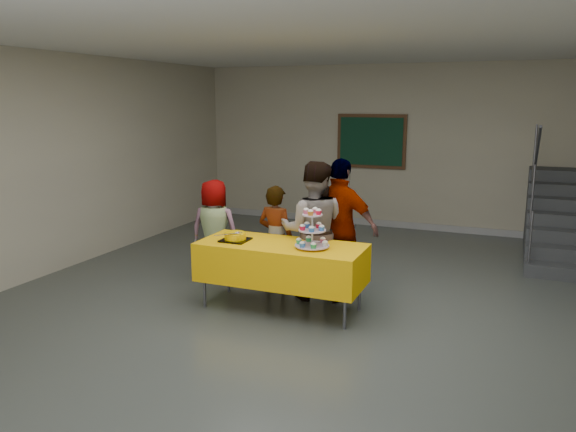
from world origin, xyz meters
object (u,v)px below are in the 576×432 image
object	(u,v)px
schoolchild_d	(340,228)
noticeboard	(371,141)
schoolchild_c	(314,231)
cupcake_stand	(312,232)
staircase	(571,224)
bake_table	(281,262)
bear_cake	(235,236)
schoolchild_a	(215,230)
schoolchild_b	(276,239)

from	to	relation	value
schoolchild_d	noticeboard	world-z (taller)	noticeboard
schoolchild_c	cupcake_stand	bearing A→B (deg)	94.95
cupcake_stand	staircase	bearing A→B (deg)	53.86
cupcake_stand	staircase	world-z (taller)	staircase
bake_table	staircase	world-z (taller)	staircase
bear_cake	noticeboard	bearing A→B (deg)	85.46
noticeboard	bake_table	bearing A→B (deg)	-87.98
schoolchild_a	noticeboard	world-z (taller)	noticeboard
noticeboard	staircase	bearing A→B (deg)	-13.86
bear_cake	schoolchild_c	size ratio (longest dim) A/B	0.22
cupcake_stand	schoolchild_b	world-z (taller)	schoolchild_b
staircase	schoolchild_a	bearing A→B (deg)	-144.80
schoolchild_a	schoolchild_d	size ratio (longest dim) A/B	0.80
schoolchild_a	staircase	world-z (taller)	staircase
schoolchild_d	staircase	bearing A→B (deg)	-120.55
schoolchild_d	staircase	distance (m)	4.17
bear_cake	schoolchild_b	world-z (taller)	schoolchild_b
schoolchild_c	staircase	distance (m)	4.51
cupcake_stand	bear_cake	size ratio (longest dim) A/B	1.24
schoolchild_b	noticeboard	xyz separation A→B (m)	(0.15, 4.12, 0.93)
bear_cake	noticeboard	distance (m)	4.83
bake_table	schoolchild_b	bearing A→B (deg)	118.94
schoolchild_b	staircase	size ratio (longest dim) A/B	0.56
schoolchild_c	noticeboard	distance (m)	4.26
bake_table	staircase	size ratio (longest dim) A/B	0.78
schoolchild_a	schoolchild_b	xyz separation A→B (m)	(0.94, -0.13, -0.00)
schoolchild_d	cupcake_stand	bearing A→B (deg)	94.91
cupcake_stand	staircase	distance (m)	4.83
schoolchild_a	staircase	bearing A→B (deg)	-153.60
bake_table	noticeboard	size ratio (longest dim) A/B	1.45
noticeboard	schoolchild_b	bearing A→B (deg)	-92.02
schoolchild_a	schoolchild_b	bearing A→B (deg)	163.58
bear_cake	schoolchild_b	xyz separation A→B (m)	(0.23, 0.63, -0.16)
schoolchild_c	schoolchild_d	bearing A→B (deg)	-152.74
staircase	noticeboard	size ratio (longest dim) A/B	1.85
bear_cake	schoolchild_b	distance (m)	0.69
bear_cake	staircase	xyz separation A→B (m)	(3.76, 3.91, -0.34)
bake_table	schoolchild_b	distance (m)	0.65
cupcake_stand	staircase	xyz separation A→B (m)	(2.84, 3.89, -0.46)
schoolchild_b	schoolchild_d	xyz separation A→B (m)	(0.78, 0.17, 0.17)
cupcake_stand	noticeboard	world-z (taller)	noticeboard
bake_table	schoolchild_d	distance (m)	0.91
schoolchild_a	noticeboard	xyz separation A→B (m)	(1.08, 3.99, 0.93)
schoolchild_b	schoolchild_c	world-z (taller)	schoolchild_c
schoolchild_c	schoolchild_d	world-z (taller)	schoolchild_d
bake_table	staircase	bearing A→B (deg)	50.00
schoolchild_a	schoolchild_d	xyz separation A→B (m)	(1.72, 0.04, 0.17)
cupcake_stand	bear_cake	xyz separation A→B (m)	(-0.93, -0.03, -0.12)
schoolchild_b	bake_table	bearing A→B (deg)	127.50
cupcake_stand	schoolchild_c	distance (m)	0.59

